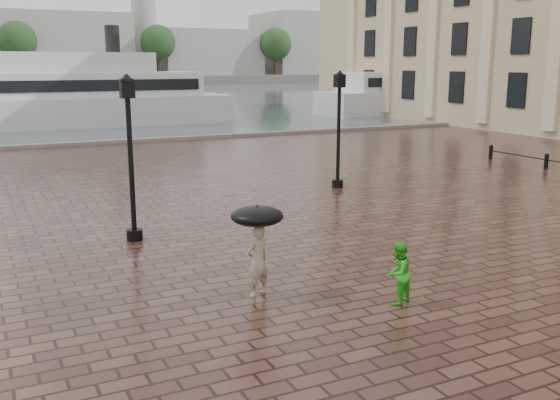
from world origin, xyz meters
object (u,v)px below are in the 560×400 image
object	(u,v)px
child_pedestrian	(398,273)
ferry_near	(79,96)
street_lamps	(124,135)
ferry_far	(426,90)
adult_pedestrian	(258,261)

from	to	relation	value
child_pedestrian	ferry_near	xyz separation A→B (m)	(0.07, 40.96, 1.66)
street_lamps	ferry_near	world-z (taller)	ferry_near
street_lamps	child_pedestrian	world-z (taller)	street_lamps
ferry_near	ferry_far	world-z (taller)	ferry_near
child_pedestrian	ferry_near	size ratio (longest dim) A/B	0.06
child_pedestrian	ferry_near	bearing A→B (deg)	-112.11
street_lamps	adult_pedestrian	bearing A→B (deg)	-88.14
street_lamps	adult_pedestrian	xyz separation A→B (m)	(0.35, -10.70, -1.56)
street_lamps	ferry_far	xyz separation A→B (m)	(36.00, 27.91, -0.07)
ferry_near	ferry_far	xyz separation A→B (m)	(33.21, -0.67, -0.06)
adult_pedestrian	ferry_far	world-z (taller)	ferry_far
street_lamps	ferry_far	world-z (taller)	ferry_far
adult_pedestrian	ferry_far	bearing A→B (deg)	-151.49
street_lamps	adult_pedestrian	size ratio (longest dim) A/B	10.11
street_lamps	child_pedestrian	xyz separation A→B (m)	(2.72, -12.38, -1.68)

